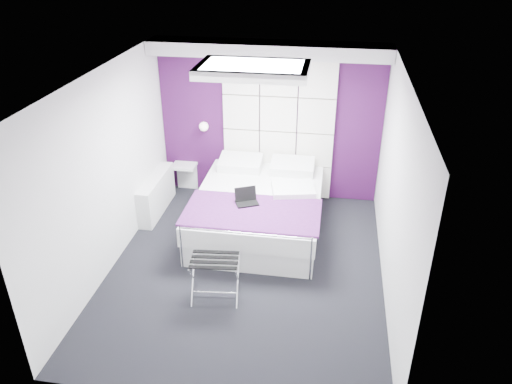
% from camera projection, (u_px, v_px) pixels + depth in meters
% --- Properties ---
extents(floor, '(4.40, 4.40, 0.00)m').
position_uv_depth(floor, '(246.00, 268.00, 6.73)').
color(floor, black).
rests_on(floor, ground).
extents(ceiling, '(4.40, 4.40, 0.00)m').
position_uv_depth(ceiling, '(244.00, 78.00, 5.51)').
color(ceiling, white).
rests_on(ceiling, wall_back).
extents(wall_back, '(3.60, 0.00, 3.60)m').
position_uv_depth(wall_back, '(270.00, 122.00, 8.04)').
color(wall_back, silver).
rests_on(wall_back, floor).
extents(wall_left, '(0.00, 4.40, 4.40)m').
position_uv_depth(wall_left, '(107.00, 172.00, 6.37)').
color(wall_left, silver).
rests_on(wall_left, floor).
extents(wall_right, '(0.00, 4.40, 4.40)m').
position_uv_depth(wall_right, '(396.00, 193.00, 5.87)').
color(wall_right, silver).
rests_on(wall_right, floor).
extents(accent_wall, '(3.58, 0.02, 2.58)m').
position_uv_depth(accent_wall, '(269.00, 122.00, 8.03)').
color(accent_wall, '#380D3A').
rests_on(accent_wall, wall_back).
extents(soffit, '(3.58, 0.50, 0.20)m').
position_uv_depth(soffit, '(268.00, 49.00, 7.26)').
color(soffit, white).
rests_on(soffit, wall_back).
extents(headboard, '(1.80, 0.08, 2.30)m').
position_uv_depth(headboard, '(278.00, 131.00, 8.03)').
color(headboard, white).
rests_on(headboard, wall_back).
extents(skylight, '(1.36, 0.86, 0.12)m').
position_uv_depth(skylight, '(253.00, 69.00, 6.06)').
color(skylight, white).
rests_on(skylight, ceiling).
extents(wall_lamp, '(0.15, 0.15, 0.15)m').
position_uv_depth(wall_lamp, '(204.00, 126.00, 8.10)').
color(wall_lamp, white).
rests_on(wall_lamp, wall_back).
extents(radiator, '(0.22, 1.20, 0.60)m').
position_uv_depth(radiator, '(156.00, 194.00, 7.96)').
color(radiator, white).
rests_on(radiator, floor).
extents(bed, '(1.87, 2.26, 0.79)m').
position_uv_depth(bed, '(259.00, 210.00, 7.46)').
color(bed, white).
rests_on(bed, floor).
extents(nightstand, '(0.40, 0.31, 0.04)m').
position_uv_depth(nightstand, '(184.00, 166.00, 8.47)').
color(nightstand, white).
rests_on(nightstand, wall_back).
extents(luggage_rack, '(0.57, 0.42, 0.56)m').
position_uv_depth(luggage_rack, '(215.00, 278.00, 6.09)').
color(luggage_rack, silver).
rests_on(luggage_rack, floor).
extents(laptop, '(0.31, 0.22, 0.22)m').
position_uv_depth(laptop, '(247.00, 199.00, 7.01)').
color(laptop, black).
rests_on(laptop, bed).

